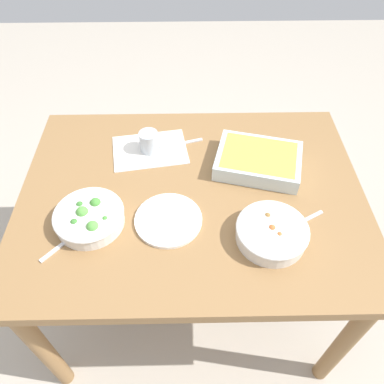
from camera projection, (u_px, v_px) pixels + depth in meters
name	position (u px, v px, depth m)	size (l,w,h in m)	color
ground_plane	(192.00, 290.00, 1.85)	(6.00, 6.00, 0.00)	#B2A899
dining_table	(192.00, 208.00, 1.37)	(1.20, 0.90, 0.74)	olive
placemat	(150.00, 150.00, 1.44)	(0.28, 0.20, 0.00)	silver
stew_bowl	(272.00, 233.00, 1.15)	(0.22, 0.22, 0.06)	silver
broccoli_bowl	(89.00, 217.00, 1.19)	(0.23, 0.23, 0.07)	silver
baking_dish	(258.00, 160.00, 1.36)	(0.35, 0.29, 0.06)	silver
drink_cup	(149.00, 143.00, 1.41)	(0.07, 0.07, 0.08)	#B2BCC6
side_plate	(168.00, 220.00, 1.21)	(0.22, 0.22, 0.01)	white
spoon_by_stew	(295.00, 225.00, 1.20)	(0.16, 0.10, 0.01)	silver
spoon_by_broccoli	(71.00, 237.00, 1.17)	(0.13, 0.14, 0.01)	silver
spoon_spare	(175.00, 144.00, 1.46)	(0.17, 0.07, 0.01)	silver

